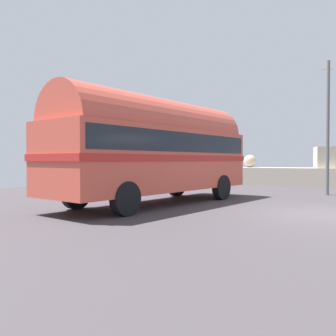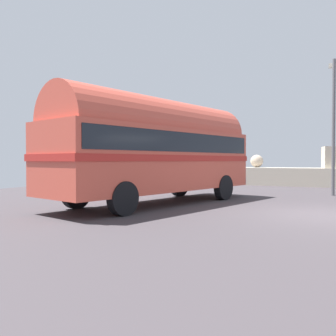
{
  "view_description": "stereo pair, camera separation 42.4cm",
  "coord_description": "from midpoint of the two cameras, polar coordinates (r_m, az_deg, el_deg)",
  "views": [
    {
      "loc": [
        -0.04,
        -10.96,
        1.55
      ],
      "look_at": [
        -4.74,
        -0.11,
        1.3
      ],
      "focal_mm": 37.86,
      "sensor_mm": 36.0,
      "label": 1
    },
    {
      "loc": [
        0.34,
        -10.78,
        1.55
      ],
      "look_at": [
        -4.74,
        -0.11,
        1.3
      ],
      "focal_mm": 37.86,
      "sensor_mm": 36.0,
      "label": 2
    }
  ],
  "objects": [
    {
      "name": "vintage_coach",
      "position": [
        12.44,
        -0.76,
        3.54
      ],
      "size": [
        4.59,
        8.91,
        3.7
      ],
      "rotation": [
        0.0,
        0.0,
        -0.27
      ],
      "color": "black",
      "rests_on": "ground"
    },
    {
      "name": "ground",
      "position": [
        10.98,
        24.62,
        -6.95
      ],
      "size": [
        32.0,
        26.0,
        0.02
      ],
      "color": "#3C363A"
    },
    {
      "name": "lamp_post",
      "position": [
        17.24,
        25.76,
        7.16
      ],
      "size": [
        0.44,
        0.95,
        5.93
      ],
      "color": "#5B5B60",
      "rests_on": "ground"
    },
    {
      "name": "breakwater",
      "position": [
        22.7,
        24.31,
        -1.11
      ],
      "size": [
        31.36,
        1.84,
        2.45
      ],
      "color": "#B7AE9B",
      "rests_on": "ground"
    }
  ]
}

